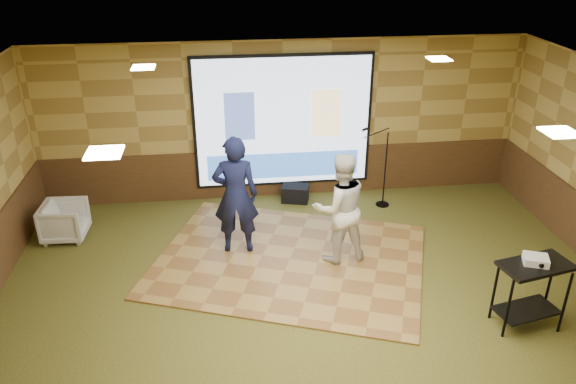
{
  "coord_description": "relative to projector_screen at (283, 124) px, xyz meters",
  "views": [
    {
      "loc": [
        -1.13,
        -6.39,
        4.86
      ],
      "look_at": [
        -0.22,
        0.9,
        1.3
      ],
      "focal_mm": 35.0,
      "sensor_mm": 36.0,
      "label": 1
    }
  ],
  "objects": [
    {
      "name": "ground",
      "position": [
        0.0,
        -3.44,
        -1.47
      ],
      "size": [
        9.0,
        9.0,
        0.0
      ],
      "primitive_type": "plane",
      "color": "#323B1B",
      "rests_on": "ground"
    },
    {
      "name": "room_shell",
      "position": [
        0.0,
        -3.44,
        0.62
      ],
      "size": [
        9.04,
        7.04,
        3.02
      ],
      "color": "tan",
      "rests_on": "ground"
    },
    {
      "name": "wainscot_back",
      "position": [
        0.0,
        0.04,
        -1.0
      ],
      "size": [
        9.0,
        0.04,
        0.95
      ],
      "primitive_type": "cube",
      "color": "#452817",
      "rests_on": "ground"
    },
    {
      "name": "projector_screen",
      "position": [
        0.0,
        0.0,
        0.0
      ],
      "size": [
        3.32,
        0.06,
        2.52
      ],
      "color": "black",
      "rests_on": "room_shell"
    },
    {
      "name": "downlight_nw",
      "position": [
        -2.2,
        -1.64,
        1.5
      ],
      "size": [
        0.32,
        0.32,
        0.02
      ],
      "primitive_type": "cube",
      "color": "beige",
      "rests_on": "room_shell"
    },
    {
      "name": "downlight_ne",
      "position": [
        2.2,
        -1.64,
        1.5
      ],
      "size": [
        0.32,
        0.32,
        0.02
      ],
      "primitive_type": "cube",
      "color": "beige",
      "rests_on": "room_shell"
    },
    {
      "name": "downlight_sw",
      "position": [
        -2.2,
        -4.94,
        1.5
      ],
      "size": [
        0.32,
        0.32,
        0.02
      ],
      "primitive_type": "cube",
      "color": "beige",
      "rests_on": "room_shell"
    },
    {
      "name": "downlight_se",
      "position": [
        2.2,
        -4.94,
        1.5
      ],
      "size": [
        0.32,
        0.32,
        0.02
      ],
      "primitive_type": "cube",
      "color": "beige",
      "rests_on": "room_shell"
    },
    {
      "name": "dance_floor",
      "position": [
        -0.17,
        -2.36,
        -1.46
      ],
      "size": [
        4.93,
        4.35,
        0.03
      ],
      "primitive_type": "cube",
      "rotation": [
        0.0,
        0.0,
        -0.36
      ],
      "color": "olive",
      "rests_on": "ground"
    },
    {
      "name": "player_left",
      "position": [
        -0.98,
        -1.95,
        -0.47
      ],
      "size": [
        0.74,
        0.51,
        1.95
      ],
      "primitive_type": "imported",
      "rotation": [
        0.0,
        0.0,
        3.08
      ],
      "color": "#121639",
      "rests_on": "dance_floor"
    },
    {
      "name": "player_right",
      "position": [
        0.59,
        -2.41,
        -0.55
      ],
      "size": [
        0.96,
        0.8,
        1.78
      ],
      "primitive_type": "imported",
      "rotation": [
        0.0,
        0.0,
        3.29
      ],
      "color": "silver",
      "rests_on": "dance_floor"
    },
    {
      "name": "av_table",
      "position": [
        2.72,
        -4.29,
        -0.81
      ],
      "size": [
        0.91,
        0.48,
        0.96
      ],
      "rotation": [
        0.0,
        0.0,
        0.21
      ],
      "color": "black",
      "rests_on": "ground"
    },
    {
      "name": "projector",
      "position": [
        2.71,
        -4.27,
        -0.47
      ],
      "size": [
        0.37,
        0.34,
        0.1
      ],
      "primitive_type": "cube",
      "rotation": [
        0.0,
        0.0,
        -0.37
      ],
      "color": "white",
      "rests_on": "av_table"
    },
    {
      "name": "mic_stand",
      "position": [
        1.76,
        -0.65,
        -0.98
      ],
      "size": [
        0.62,
        0.25,
        1.57
      ],
      "rotation": [
        0.0,
        0.0,
        -0.11
      ],
      "color": "black",
      "rests_on": "ground"
    },
    {
      "name": "banquet_chair",
      "position": [
        -3.83,
        -1.18,
        -1.15
      ],
      "size": [
        0.74,
        0.72,
        0.64
      ],
      "primitive_type": "imported",
      "rotation": [
        0.0,
        0.0,
        1.52
      ],
      "color": "gray",
      "rests_on": "ground"
    },
    {
      "name": "duffel_bag",
      "position": [
        0.2,
        -0.27,
        -1.32
      ],
      "size": [
        0.57,
        0.45,
        0.31
      ],
      "primitive_type": "cube",
      "rotation": [
        0.0,
        0.0,
        -0.25
      ],
      "color": "black",
      "rests_on": "ground"
    }
  ]
}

